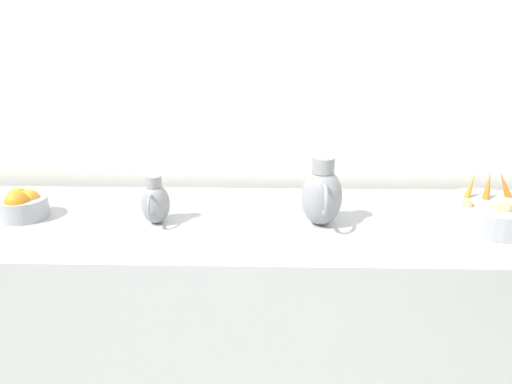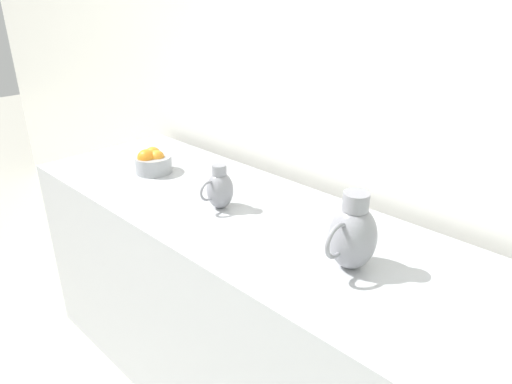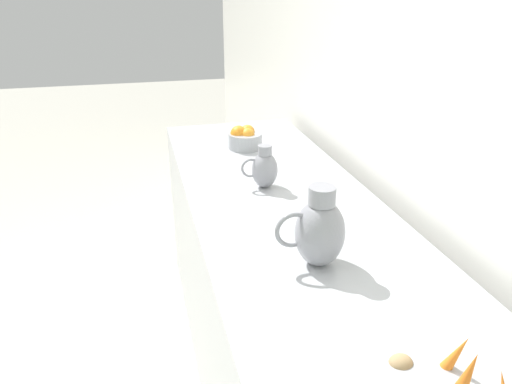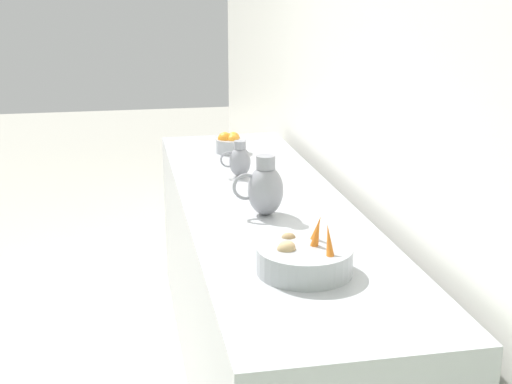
{
  "view_description": "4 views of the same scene",
  "coord_description": "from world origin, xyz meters",
  "px_view_note": "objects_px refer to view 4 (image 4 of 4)",
  "views": [
    {
      "loc": [
        0.05,
        -0.05,
        1.58
      ],
      "look_at": [
        -1.35,
        -0.08,
        1.08
      ],
      "focal_mm": 30.69,
      "sensor_mm": 36.0,
      "label": 1
    },
    {
      "loc": [
        -0.35,
        0.8,
        1.74
      ],
      "look_at": [
        -1.46,
        -0.28,
        1.04
      ],
      "focal_mm": 32.42,
      "sensor_mm": 36.0,
      "label": 2
    },
    {
      "loc": [
        -0.95,
        1.31,
        1.71
      ],
      "look_at": [
        -1.33,
        -0.18,
        1.03
      ],
      "focal_mm": 33.69,
      "sensor_mm": 36.0,
      "label": 3
    },
    {
      "loc": [
        -0.87,
        2.88,
        1.86
      ],
      "look_at": [
        -1.4,
        0.16,
        1.03
      ],
      "focal_mm": 49.36,
      "sensor_mm": 36.0,
      "label": 4
    }
  ],
  "objects_px": {
    "metal_pitcher_tall": "(265,188)",
    "metal_pitcher_short": "(240,161)",
    "vegetable_colander": "(304,259)",
    "orange_bowl": "(230,143)"
  },
  "relations": [
    {
      "from": "metal_pitcher_tall",
      "to": "vegetable_colander",
      "type": "bearing_deg",
      "value": 90.69
    },
    {
      "from": "vegetable_colander",
      "to": "metal_pitcher_short",
      "type": "relative_size",
      "value": 1.79
    },
    {
      "from": "orange_bowl",
      "to": "vegetable_colander",
      "type": "bearing_deg",
      "value": 89.19
    },
    {
      "from": "metal_pitcher_tall",
      "to": "metal_pitcher_short",
      "type": "height_order",
      "value": "metal_pitcher_tall"
    },
    {
      "from": "vegetable_colander",
      "to": "orange_bowl",
      "type": "distance_m",
      "value": 1.74
    },
    {
      "from": "metal_pitcher_tall",
      "to": "orange_bowl",
      "type": "bearing_deg",
      "value": -91.65
    },
    {
      "from": "orange_bowl",
      "to": "metal_pitcher_short",
      "type": "height_order",
      "value": "metal_pitcher_short"
    },
    {
      "from": "vegetable_colander",
      "to": "orange_bowl",
      "type": "height_order",
      "value": "vegetable_colander"
    },
    {
      "from": "vegetable_colander",
      "to": "metal_pitcher_tall",
      "type": "bearing_deg",
      "value": -89.31
    },
    {
      "from": "vegetable_colander",
      "to": "orange_bowl",
      "type": "xyz_separation_m",
      "value": [
        -0.02,
        -1.74,
        0.01
      ]
    }
  ]
}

